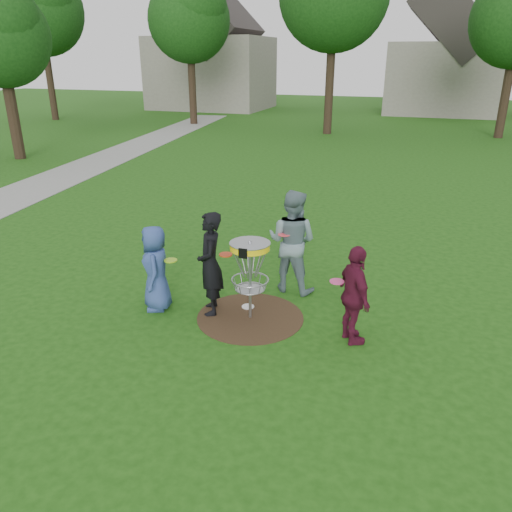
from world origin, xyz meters
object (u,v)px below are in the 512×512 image
(player_blue, at_px, (156,268))
(player_grey, at_px, (292,241))
(player_black, at_px, (210,264))
(disc_golf_basket, at_px, (250,261))
(player_maroon, at_px, (354,296))

(player_blue, distance_m, player_grey, 2.48)
(player_black, bearing_deg, disc_golf_basket, 66.98)
(player_blue, height_order, player_grey, player_grey)
(player_grey, xyz_separation_m, disc_golf_basket, (-0.36, -1.28, 0.06))
(player_blue, height_order, player_black, player_black)
(player_grey, relative_size, player_maroon, 1.23)
(player_black, bearing_deg, player_grey, 116.70)
(player_maroon, bearing_deg, player_grey, 10.21)
(player_blue, bearing_deg, player_black, 74.65)
(player_blue, distance_m, disc_golf_basket, 1.67)
(player_maroon, bearing_deg, player_blue, 57.31)
(player_grey, bearing_deg, disc_golf_basket, 82.37)
(player_blue, bearing_deg, disc_golf_basket, 70.89)
(player_black, height_order, player_maroon, player_black)
(player_blue, bearing_deg, player_grey, 100.88)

